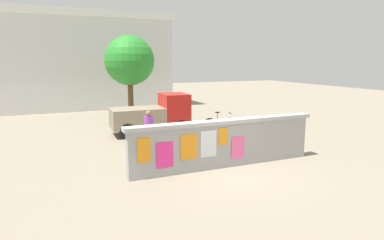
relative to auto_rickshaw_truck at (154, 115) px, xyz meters
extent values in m
plane|color=gray|center=(0.61, 2.30, -0.90)|extent=(60.00, 60.00, 0.00)
cube|color=#9C9C9C|center=(0.61, -5.70, -0.18)|extent=(6.37, 0.30, 1.43)
cube|color=#A5A5A5|center=(0.61, -5.70, 0.59)|extent=(6.57, 0.42, 0.12)
cube|color=orange|center=(-2.12, -5.86, -0.02)|extent=(0.40, 0.02, 0.72)
cube|color=#F42D8C|center=(-1.49, -5.86, -0.23)|extent=(0.54, 0.04, 0.78)
cube|color=orange|center=(-0.72, -5.86, -0.06)|extent=(0.54, 0.02, 0.78)
cube|color=silver|center=(-0.06, -5.86, -0.03)|extent=(0.55, 0.02, 0.84)
cube|color=orange|center=(0.46, -5.86, 0.15)|extent=(0.33, 0.01, 0.55)
cube|color=#F9599E|center=(1.02, -5.86, -0.28)|extent=(0.48, 0.03, 0.73)
cylinder|color=black|center=(1.11, 0.61, -0.55)|extent=(0.71, 0.22, 0.70)
cylinder|color=black|center=(1.07, -0.69, -0.55)|extent=(0.71, 0.22, 0.70)
cylinder|color=black|center=(-1.39, 0.70, -0.55)|extent=(0.71, 0.22, 0.70)
cylinder|color=black|center=(-1.43, -0.60, -0.55)|extent=(0.71, 0.22, 0.70)
cube|color=red|center=(0.99, -0.03, 0.20)|extent=(1.25, 1.54, 1.50)
cube|color=gray|center=(-0.81, 0.03, -0.10)|extent=(2.45, 1.58, 0.90)
cylinder|color=black|center=(2.09, -3.78, -0.60)|extent=(0.61, 0.22, 0.60)
cylinder|color=black|center=(3.36, -4.05, -0.60)|extent=(0.61, 0.24, 0.60)
cube|color=black|center=(2.73, -3.91, -0.32)|extent=(1.03, 0.45, 0.32)
cube|color=black|center=(2.92, -3.96, -0.14)|extent=(0.59, 0.33, 0.10)
cube|color=#262626|center=(2.19, -3.80, -0.05)|extent=(0.16, 0.56, 0.03)
cylinder|color=black|center=(1.13, -4.02, -0.57)|extent=(0.66, 0.12, 0.66)
cylinder|color=black|center=(0.09, -3.89, -0.57)|extent=(0.66, 0.12, 0.66)
cube|color=red|center=(0.61, -3.95, -0.39)|extent=(0.95, 0.15, 0.06)
cylinder|color=red|center=(0.46, -3.93, -0.17)|extent=(0.03, 0.03, 0.40)
cube|color=black|center=(0.46, -3.93, 0.03)|extent=(0.21, 0.10, 0.05)
cube|color=black|center=(1.08, -4.01, -0.02)|extent=(0.09, 0.44, 0.03)
cylinder|color=black|center=(3.60, -0.95, -0.57)|extent=(0.64, 0.23, 0.66)
cylinder|color=black|center=(2.60, -0.64, -0.57)|extent=(0.64, 0.23, 0.66)
cube|color=#1933A5|center=(3.10, -0.80, -0.39)|extent=(0.92, 0.32, 0.06)
cylinder|color=#1933A5|center=(2.96, -0.75, -0.17)|extent=(0.04, 0.04, 0.40)
cube|color=black|center=(2.96, -0.75, 0.03)|extent=(0.21, 0.14, 0.05)
cube|color=black|center=(3.55, -0.94, -0.02)|extent=(0.17, 0.43, 0.03)
cylinder|color=purple|center=(-1.12, -3.22, -0.50)|extent=(0.12, 0.12, 0.80)
cylinder|color=purple|center=(-1.30, -3.26, -0.50)|extent=(0.12, 0.12, 0.80)
cylinder|color=purple|center=(-1.21, -3.24, 0.20)|extent=(0.40, 0.40, 0.60)
sphere|color=#8C664C|center=(-1.21, -3.24, 0.61)|extent=(0.22, 0.22, 0.22)
cylinder|color=brown|center=(-0.09, 4.36, 0.30)|extent=(0.31, 0.31, 2.40)
sphere|color=#268929|center=(-0.09, 4.36, 2.50)|extent=(2.85, 2.85, 2.85)
cube|color=silver|center=(-2.60, 11.48, 2.21)|extent=(13.26, 6.15, 6.23)
cube|color=silver|center=(-2.60, 11.48, 5.58)|extent=(13.56, 6.45, 0.50)
camera|label=1|loc=(-4.53, -14.84, 2.53)|focal=31.06mm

